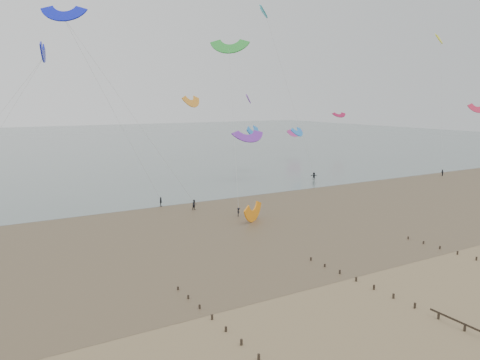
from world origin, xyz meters
TOP-DOWN VIEW (x-y plane):
  - ground at (0.00, 0.00)m, footprint 500.00×500.00m
  - sea_and_shore at (-4.08, 34.40)m, footprint 500.00×665.00m
  - kitesurfers at (24.52, 49.34)m, footprint 116.56×23.99m
  - grounded_kite at (8.14, 32.03)m, footprint 7.33×7.02m
  - kites_airborne at (-4.88, 90.09)m, footprint 249.19×101.14m

SIDE VIEW (x-z plane):
  - ground at x=0.00m, z-range 0.00..0.00m
  - grounded_kite at x=8.14m, z-range -1.59..1.59m
  - sea_and_shore at x=-4.08m, z-range -0.01..0.02m
  - kitesurfers at x=24.52m, z-range -0.05..1.83m
  - kites_airborne at x=-4.88m, z-range 2.80..41.18m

